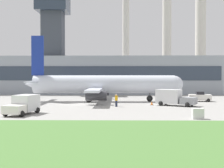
% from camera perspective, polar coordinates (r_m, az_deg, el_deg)
% --- Properties ---
extents(ground_plane, '(400.00, 400.00, 0.00)m').
position_cam_1_polar(ground_plane, '(49.15, -6.11, -3.73)').
color(ground_plane, '#999691').
extents(terminal_building, '(61.93, 10.79, 24.64)m').
position_cam_1_polar(terminal_building, '(78.86, -4.25, 2.37)').
color(terminal_building, '#8C939E').
rests_on(terminal_building, ground_plane).
extents(smokestack_left, '(2.49, 2.49, 44.50)m').
position_cam_1_polar(smokestack_left, '(101.69, 2.55, 11.58)').
color(smokestack_left, beige).
rests_on(smokestack_left, ground_plane).
extents(smokestack_right, '(3.31, 3.31, 39.52)m').
position_cam_1_polar(smokestack_right, '(103.87, 10.00, 9.97)').
color(smokestack_right, beige).
rests_on(smokestack_right, ground_plane).
extents(smokestack_far, '(4.03, 4.03, 44.33)m').
position_cam_1_polar(smokestack_far, '(110.57, 15.90, 10.69)').
color(smokestack_far, beige).
rests_on(smokestack_far, ground_plane).
extents(airplane, '(27.64, 22.60, 11.47)m').
position_cam_1_polar(airplane, '(54.28, -1.95, -0.12)').
color(airplane, silver).
rests_on(airplane, ground_plane).
extents(pushback_tug, '(4.01, 2.97, 1.71)m').
position_cam_1_polar(pushback_tug, '(56.82, 15.77, -2.30)').
color(pushback_tug, white).
rests_on(pushback_tug, ground_plane).
extents(baggage_truck, '(6.14, 4.78, 2.41)m').
position_cam_1_polar(baggage_truck, '(47.56, 11.13, -2.48)').
color(baggage_truck, gray).
rests_on(baggage_truck, ground_plane).
extents(fuel_truck, '(3.37, 5.57, 2.23)m').
position_cam_1_polar(fuel_truck, '(37.59, -15.85, -3.67)').
color(fuel_truck, white).
rests_on(fuel_truck, ground_plane).
extents(ground_crew_person, '(0.58, 0.58, 1.83)m').
position_cam_1_polar(ground_crew_person, '(45.14, 0.80, -2.98)').
color(ground_crew_person, '#23283D').
rests_on(ground_crew_person, ground_plane).
extents(traffic_cone_near_nose, '(0.54, 0.54, 0.51)m').
position_cam_1_polar(traffic_cone_near_nose, '(48.19, 7.29, -3.56)').
color(traffic_cone_near_nose, black).
rests_on(traffic_cone_near_nose, ground_plane).
extents(utility_cabinet, '(1.15, 0.75, 1.09)m').
position_cam_1_polar(utility_cabinet, '(33.44, 15.41, -5.25)').
color(utility_cabinet, silver).
rests_on(utility_cabinet, ground_plane).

